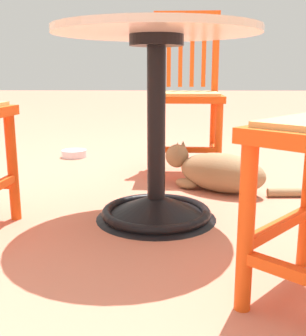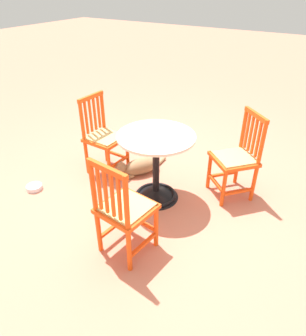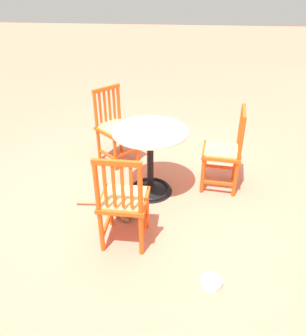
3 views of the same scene
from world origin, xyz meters
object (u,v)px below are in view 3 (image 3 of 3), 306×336
(orange_chair_near_fence, at_px, (123,202))
(pet_water_bowl, at_px, (211,282))
(cafe_table, at_px, (150,169))
(orange_chair_at_corner, at_px, (224,152))
(tabby_cat, at_px, (118,205))
(orange_chair_tucked_in, at_px, (116,128))

(orange_chair_near_fence, relative_size, pet_water_bowl, 5.36)
(cafe_table, height_order, pet_water_bowl, cafe_table)
(orange_chair_at_corner, xyz_separation_m, tabby_cat, (0.58, -1.05, -0.34))
(pet_water_bowl, bearing_deg, orange_chair_at_corner, 172.47)
(pet_water_bowl, bearing_deg, orange_chair_tucked_in, -150.13)
(orange_chair_tucked_in, xyz_separation_m, orange_chair_near_fence, (1.45, 0.34, 0.00))
(orange_chair_near_fence, xyz_separation_m, pet_water_bowl, (0.42, 0.74, -0.41))
(orange_chair_near_fence, bearing_deg, orange_chair_tucked_in, -166.98)
(orange_chair_tucked_in, height_order, tabby_cat, orange_chair_tucked_in)
(cafe_table, height_order, tabby_cat, cafe_table)
(tabby_cat, xyz_separation_m, pet_water_bowl, (0.80, 0.87, -0.07))
(orange_chair_at_corner, bearing_deg, tabby_cat, -61.06)
(orange_chair_at_corner, distance_m, tabby_cat, 1.25)
(orange_chair_tucked_in, bearing_deg, orange_chair_at_corner, 68.77)
(orange_chair_tucked_in, xyz_separation_m, pet_water_bowl, (1.88, 1.08, -0.41))
(cafe_table, relative_size, orange_chair_at_corner, 0.83)
(cafe_table, bearing_deg, pet_water_bowl, 25.92)
(pet_water_bowl, bearing_deg, cafe_table, -154.08)
(orange_chair_near_fence, height_order, tabby_cat, orange_chair_near_fence)
(orange_chair_at_corner, bearing_deg, pet_water_bowl, -7.53)
(orange_chair_tucked_in, distance_m, orange_chair_at_corner, 1.35)
(tabby_cat, bearing_deg, orange_chair_near_fence, 18.71)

